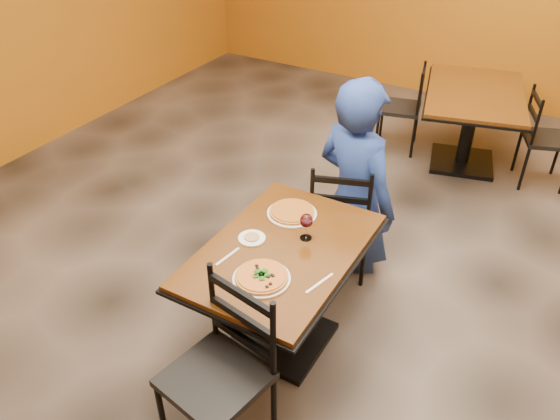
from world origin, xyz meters
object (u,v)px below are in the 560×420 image
Objects in this scene: chair_main_far at (341,215)px; chair_second_right at (547,139)px; chair_main_near at (215,380)px; chair_second_left at (400,108)px; plate_main at (262,279)px; pizza_far at (292,211)px; diner at (357,175)px; table_second at (472,111)px; side_plate at (252,238)px; pizza_main at (262,276)px; plate_far at (292,213)px; table_main at (282,274)px; wine_glass at (306,226)px.

chair_main_far is 1.06× the size of chair_second_right.
chair_main_near is 3.69m from chair_second_left.
pizza_far is (-0.15, 0.61, 0.02)m from plate_main.
diner is 5.14× the size of pizza_far.
chair_main_far is 1.18m from plate_main.
plate_main is at bearing 141.99° from chair_second_right.
table_second is 0.70m from chair_second_right.
chair_second_left is 2.59m from pizza_far.
side_plate is at bearing 119.83° from chair_main_near.
chair_second_right is 2.83× the size of plate_main.
pizza_main is 1.77× the size of side_plate.
chair_second_left is 3.12× the size of pizza_far.
pizza_far is at bearing 59.09° from chair_main_far.
chair_main_near is 0.57m from pizza_main.
side_plate is (-0.08, -0.34, 0.00)m from plate_far.
chair_second_left is at bearing 91.94° from side_plate.
plate_main is at bearing 72.88° from chair_main_far.
diner is 9.00× the size of side_plate.
chair_main_near reaches higher than table_main.
table_main is 3.97× the size of plate_main.
chair_main_near is at bearing -86.25° from plate_main.
chair_second_left is 5.46× the size of side_plate.
table_second is 5.29× the size of pizza_far.
table_second is 2.77m from wine_glass.
pizza_main and pizza_far have the same top height.
side_plate is (-0.08, -0.34, -0.02)m from pizza_far.
chair_main_near is at bearing -80.50° from plate_far.
plate_main is (0.04, -0.29, 0.20)m from table_main.
chair_second_right is at bearing 69.30° from table_main.
side_plate is at bearing 130.58° from plate_main.
chair_second_right is at bearing 71.65° from plate_main.
wine_glass is at bearing -5.81° from chair_second_left.
pizza_main is 1.58× the size of wine_glass.
side_plate is at bearing 136.42° from chair_second_right.
table_main is 0.83× the size of table_second.
plate_main is at bearing 0.00° from pizza_main.
table_second is 2.62m from plate_far.
wine_glass is at bearing 112.08° from diner.
pizza_main is (-0.36, -3.17, 0.21)m from table_second.
diner is at bearing -122.22° from chair_main_far.
chair_main_far is 1.18m from pizza_main.
chair_main_far is at bearing 103.50° from chair_main_near.
chair_main_near is 6.20× the size of side_plate.
pizza_far is (-0.11, -0.53, 0.31)m from chair_main_far.
chair_main_far reaches higher than pizza_main.
plate_far is at bearing 137.33° from wine_glass.
plate_main is 0.63m from pizza_far.
table_main is 1.02m from diner.
wine_glass is at bearing 31.35° from side_plate.
chair_main_near is 3.54× the size of pizza_far.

